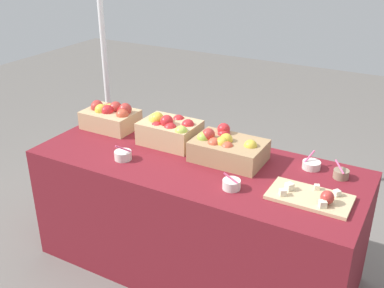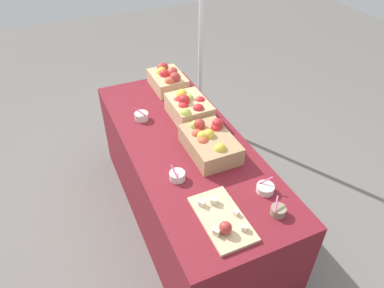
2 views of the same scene
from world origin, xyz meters
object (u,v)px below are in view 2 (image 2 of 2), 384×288
Objects in this scene: sample_bowl_far at (142,116)px; tent_pole at (201,26)px; sample_bowl_near at (265,188)px; cutting_board_front at (222,219)px; sample_bowl_extra at (278,211)px; apple_crate_left at (168,78)px; apple_crate_right at (209,141)px; sample_bowl_mid at (177,176)px; apple_crate_middle at (188,107)px.

sample_bowl_far is 1.18m from tent_pole.
sample_bowl_far reaches higher than sample_bowl_near.
sample_bowl_extra is at bearing 75.88° from cutting_board_front.
tent_pole reaches higher than sample_bowl_extra.
apple_crate_left is 3.29× the size of sample_bowl_far.
tent_pole is (-1.30, 0.55, 0.22)m from apple_crate_right.
sample_bowl_mid is 1.01× the size of sample_bowl_extra.
tent_pole is (-0.43, 0.49, 0.22)m from apple_crate_left.
sample_bowl_extra is (0.07, 0.29, 0.01)m from cutting_board_front.
sample_bowl_near is (1.33, 0.07, -0.06)m from apple_crate_left.
apple_crate_right is 3.87× the size of sample_bowl_far.
apple_crate_middle reaches higher than apple_crate_left.
sample_bowl_extra is at bearing -10.31° from sample_bowl_near.
sample_bowl_far is (-0.52, -0.29, -0.05)m from apple_crate_right.
apple_crate_left is 0.85× the size of apple_crate_right.
apple_crate_left is at bearing 176.78° from apple_crate_middle.
sample_bowl_far is at bearing -110.49° from apple_crate_middle.
tent_pole is (-0.90, 0.52, 0.21)m from apple_crate_middle.
sample_bowl_far is at bearing -44.02° from apple_crate_left.
sample_bowl_extra reaches higher than cutting_board_front.
apple_crate_right reaches higher than cutting_board_front.
apple_crate_right is at bearing 119.80° from sample_bowl_mid.
tent_pole is (-1.46, 0.84, 0.27)m from sample_bowl_mid.
sample_bowl_far is 1.09× the size of sample_bowl_extra.
apple_crate_left is 0.86× the size of cutting_board_front.
apple_crate_left is 0.69m from tent_pole.
sample_bowl_far is at bearing -46.94° from tent_pole.
cutting_board_front is (0.55, -0.19, -0.06)m from apple_crate_right.
sample_bowl_far is at bearing -161.34° from sample_bowl_extra.
sample_bowl_extra is (1.14, 0.39, -0.00)m from sample_bowl_far.
apple_crate_middle is 0.17× the size of tent_pole.
sample_bowl_near is at bearing 15.76° from apple_crate_right.
apple_crate_right is (0.40, -0.03, -0.01)m from apple_crate_middle.
apple_crate_left is 1.33m from sample_bowl_near.
apple_crate_middle is at bearing -176.21° from sample_bowl_extra.
apple_crate_right reaches higher than sample_bowl_far.
apple_crate_left is at bearing -49.16° from tent_pole.
cutting_board_front is (1.42, -0.25, -0.07)m from apple_crate_left.
sample_bowl_near is at bearing 169.69° from sample_bowl_extra.
sample_bowl_mid is at bearing -29.39° from apple_crate_middle.
cutting_board_front is at bearing -19.37° from apple_crate_right.
tent_pole is at bearing 150.26° from sample_bowl_mid.
apple_crate_middle is at bearing 150.61° from sample_bowl_mid.
sample_bowl_far reaches higher than sample_bowl_extra.
apple_crate_right is at bearing -171.04° from sample_bowl_extra.
sample_bowl_far is 1.20m from sample_bowl_extra.
apple_crate_middle is 3.60× the size of sample_bowl_mid.
sample_bowl_extra is at bearing 8.96° from apple_crate_right.
apple_crate_right is 1.43m from tent_pole.
apple_crate_middle is at bearing -3.22° from apple_crate_left.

